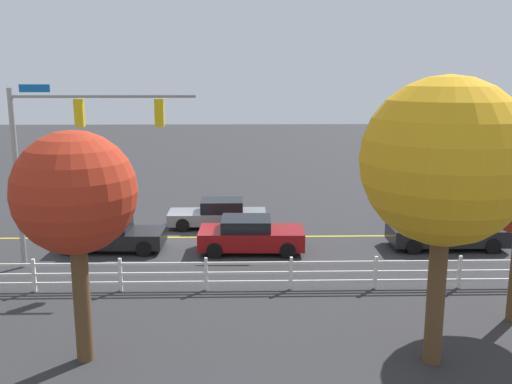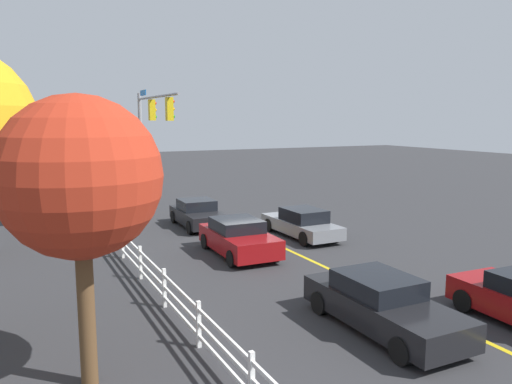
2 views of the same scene
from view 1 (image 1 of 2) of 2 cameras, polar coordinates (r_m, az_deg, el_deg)
name	(u,v)px [view 1 (image 1 of 2)]	position (r m, az deg, el deg)	size (l,w,h in m)	color
ground_plane	(181,237)	(25.66, -7.62, -4.57)	(120.00, 120.00, 0.00)	#2D2D30
lane_center_stripe	(269,237)	(25.53, 1.36, -4.54)	(28.00, 0.16, 0.01)	gold
signal_assembly	(68,141)	(21.72, -18.56, 4.91)	(6.77, 0.38, 6.85)	gray
car_0	(219,214)	(27.04, -3.82, -2.25)	(4.67, 1.85, 1.34)	slate
car_1	(445,232)	(25.06, 18.67, -3.88)	(4.79, 1.92, 1.41)	black
car_2	(250,235)	(23.26, -0.58, -4.39)	(4.35, 2.12, 1.43)	maroon
car_3	(113,235)	(24.22, -14.34, -4.24)	(4.21, 2.03, 1.36)	black
car_4	(450,211)	(28.98, 19.08, -1.85)	(4.15, 2.07, 1.37)	maroon
white_rail_fence	(249,273)	(19.22, -0.74, -8.21)	(26.10, 0.10, 1.15)	white
tree_1	(445,163)	(14.02, 18.64, 2.84)	(4.04, 4.04, 7.20)	brown
tree_3	(75,195)	(14.25, -17.91, -0.26)	(3.02, 3.02, 5.90)	brown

